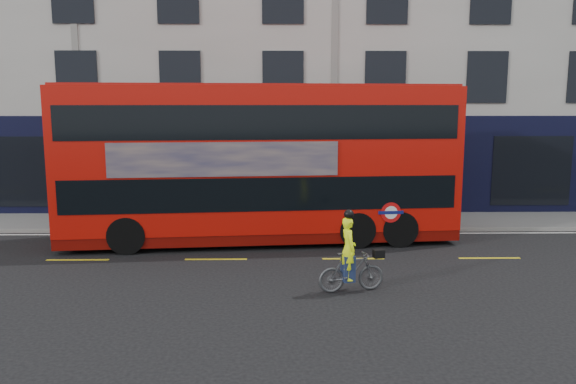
{
  "coord_description": "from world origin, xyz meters",
  "views": [
    {
      "loc": [
        -2.15,
        -14.31,
        4.48
      ],
      "look_at": [
        -1.89,
        2.66,
        1.8
      ],
      "focal_mm": 35.0,
      "sensor_mm": 36.0,
      "label": 1
    }
  ],
  "objects": [
    {
      "name": "ground",
      "position": [
        0.0,
        0.0,
        0.0
      ],
      "size": [
        120.0,
        120.0,
        0.0
      ],
      "primitive_type": "plane",
      "color": "black",
      "rests_on": "ground"
    },
    {
      "name": "pavement",
      "position": [
        0.0,
        6.5,
        0.06
      ],
      "size": [
        60.0,
        3.0,
        0.12
      ],
      "primitive_type": "cube",
      "color": "gray",
      "rests_on": "ground"
    },
    {
      "name": "bus",
      "position": [
        -2.73,
        3.8,
        2.6
      ],
      "size": [
        12.77,
        3.94,
        5.07
      ],
      "rotation": [
        0.0,
        0.0,
        0.09
      ],
      "color": "#BF0F07",
      "rests_on": "ground"
    },
    {
      "name": "lane_dashes",
      "position": [
        0.0,
        1.5,
        0.0
      ],
      "size": [
        58.0,
        0.12,
        0.01
      ],
      "primitive_type": null,
      "color": "gold",
      "rests_on": "ground"
    },
    {
      "name": "building_terrace",
      "position": [
        0.0,
        12.94,
        7.49
      ],
      "size": [
        50.0,
        10.07,
        15.0
      ],
      "color": "beige",
      "rests_on": "ground"
    },
    {
      "name": "road_edge_line",
      "position": [
        0.0,
        4.7,
        0.0
      ],
      "size": [
        58.0,
        0.1,
        0.01
      ],
      "primitive_type": "cube",
      "color": "silver",
      "rests_on": "ground"
    },
    {
      "name": "cyclist",
      "position": [
        -0.45,
        -1.37,
        0.67
      ],
      "size": [
        1.68,
        0.79,
        2.02
      ],
      "rotation": [
        0.0,
        0.0,
        0.21
      ],
      "color": "#4B4D50",
      "rests_on": "ground"
    },
    {
      "name": "kerb",
      "position": [
        0.0,
        5.0,
        0.07
      ],
      "size": [
        60.0,
        0.12,
        0.13
      ],
      "primitive_type": "cube",
      "color": "gray",
      "rests_on": "ground"
    }
  ]
}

